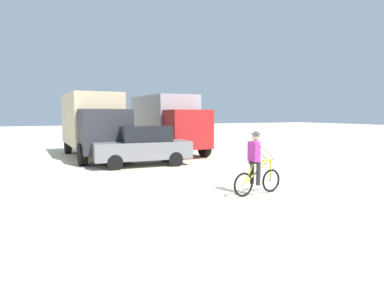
{
  "coord_description": "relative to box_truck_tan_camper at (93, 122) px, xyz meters",
  "views": [
    {
      "loc": [
        -5.32,
        -8.22,
        2.29
      ],
      "look_at": [
        0.16,
        3.42,
        1.1
      ],
      "focal_mm": 30.5,
      "sensor_mm": 36.0,
      "label": 1
    }
  ],
  "objects": [
    {
      "name": "box_truck_tan_camper",
      "position": [
        0.0,
        0.0,
        0.0
      ],
      "size": [
        2.67,
        6.85,
        3.35
      ],
      "color": "#CCB78E",
      "rests_on": "ground"
    },
    {
      "name": "cyclist_orange_shirt",
      "position": [
        2.93,
        -10.34,
        -1.03
      ],
      "size": [
        1.73,
        0.52,
        1.82
      ],
      "color": "black",
      "rests_on": "ground"
    },
    {
      "name": "sedan_parked",
      "position": [
        1.54,
        -3.87,
        -0.99
      ],
      "size": [
        4.29,
        2.0,
        1.76
      ],
      "color": "slate",
      "rests_on": "ground"
    },
    {
      "name": "ground_plane",
      "position": [
        2.72,
        -9.6,
        -1.87
      ],
      "size": [
        120.0,
        120.0,
        0.0
      ],
      "primitive_type": "plane",
      "color": "beige"
    },
    {
      "name": "box_truck_grey_hauler",
      "position": [
        4.26,
        0.26,
        0.0
      ],
      "size": [
        2.62,
        6.83,
        3.35
      ],
      "color": "#9E9EA3",
      "rests_on": "ground"
    }
  ]
}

